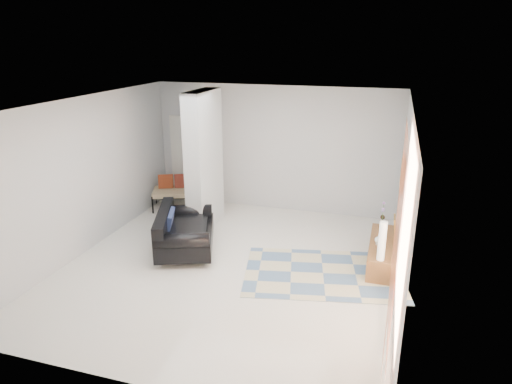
% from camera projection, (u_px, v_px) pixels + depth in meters
% --- Properties ---
extents(floor, '(6.00, 6.00, 0.00)m').
position_uv_depth(floor, '(229.00, 266.00, 7.92)').
color(floor, silver).
rests_on(floor, ground).
extents(ceiling, '(6.00, 6.00, 0.00)m').
position_uv_depth(ceiling, '(226.00, 103.00, 7.02)').
color(ceiling, white).
rests_on(ceiling, wall_back).
extents(wall_back, '(6.00, 0.00, 6.00)m').
position_uv_depth(wall_back, '(274.00, 149.00, 10.18)').
color(wall_back, silver).
rests_on(wall_back, ground).
extents(wall_front, '(6.00, 0.00, 6.00)m').
position_uv_depth(wall_front, '(128.00, 277.00, 4.75)').
color(wall_front, silver).
rests_on(wall_front, ground).
extents(wall_left, '(0.00, 6.00, 6.00)m').
position_uv_depth(wall_left, '(85.00, 176.00, 8.22)').
color(wall_left, silver).
rests_on(wall_left, ground).
extents(wall_right, '(0.00, 6.00, 6.00)m').
position_uv_depth(wall_right, '(403.00, 207.00, 6.71)').
color(wall_right, silver).
rests_on(wall_right, ground).
extents(partition_column, '(0.35, 1.20, 2.80)m').
position_uv_depth(partition_column, '(204.00, 161.00, 9.22)').
color(partition_column, silver).
rests_on(partition_column, floor).
extents(hallway_door, '(0.85, 0.06, 2.04)m').
position_uv_depth(hallway_door, '(188.00, 159.00, 10.85)').
color(hallway_door, silver).
rests_on(hallway_door, floor).
extents(curtain, '(0.00, 2.55, 2.55)m').
position_uv_depth(curtain, '(397.00, 233.00, 5.68)').
color(curtain, '#FF7843').
rests_on(curtain, wall_right).
extents(wall_art, '(0.04, 0.45, 0.55)m').
position_uv_depth(wall_art, '(403.00, 174.00, 7.45)').
color(wall_art, '#361B0E').
rests_on(wall_art, wall_right).
extents(media_console, '(0.45, 1.63, 0.80)m').
position_uv_depth(media_console, '(382.00, 252.00, 7.98)').
color(media_console, brown).
rests_on(media_console, floor).
extents(loveseat, '(1.48, 1.89, 0.76)m').
position_uv_depth(loveseat, '(182.00, 232.00, 8.44)').
color(loveseat, silver).
rests_on(loveseat, floor).
extents(daybed, '(1.74, 1.23, 0.77)m').
position_uv_depth(daybed, '(187.00, 190.00, 10.55)').
color(daybed, black).
rests_on(daybed, floor).
extents(area_rug, '(2.90, 2.23, 0.01)m').
position_uv_depth(area_rug, '(323.00, 273.00, 7.66)').
color(area_rug, '#C3BB95').
rests_on(area_rug, floor).
extents(cylinder_lamp, '(0.12, 0.12, 0.65)m').
position_uv_depth(cylinder_lamp, '(382.00, 241.00, 7.17)').
color(cylinder_lamp, silver).
rests_on(cylinder_lamp, media_console).
extents(bronze_figurine, '(0.13, 0.13, 0.24)m').
position_uv_depth(bronze_figurine, '(382.00, 221.00, 8.49)').
color(bronze_figurine, '#322416').
rests_on(bronze_figurine, media_console).
extents(vase, '(0.20, 0.20, 0.20)m').
position_uv_depth(vase, '(380.00, 239.00, 7.79)').
color(vase, white).
rests_on(vase, media_console).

